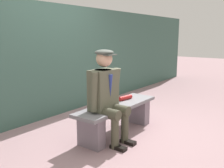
% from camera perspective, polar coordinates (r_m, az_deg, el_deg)
% --- Properties ---
extents(ground_plane, '(30.00, 30.00, 0.00)m').
position_cam_1_polar(ground_plane, '(4.16, 1.18, -11.05)').
color(ground_plane, gray).
extents(bench, '(1.65, 0.46, 0.48)m').
position_cam_1_polar(bench, '(4.05, 1.20, -6.94)').
color(bench, slate).
rests_on(bench, ground).
extents(seated_man, '(0.61, 0.60, 1.36)m').
position_cam_1_polar(seated_man, '(3.63, -1.20, -1.80)').
color(seated_man, '#555844').
rests_on(seated_man, ground).
extents(rolled_magazine, '(0.29, 0.11, 0.07)m').
position_cam_1_polar(rolled_magazine, '(4.28, 3.04, -3.10)').
color(rolled_magazine, '#B21E1E').
rests_on(rolled_magazine, bench).
extents(stadium_wall, '(12.00, 0.24, 2.15)m').
position_cam_1_polar(stadium_wall, '(5.01, -14.13, 5.11)').
color(stadium_wall, '#3B5E52').
rests_on(stadium_wall, ground).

